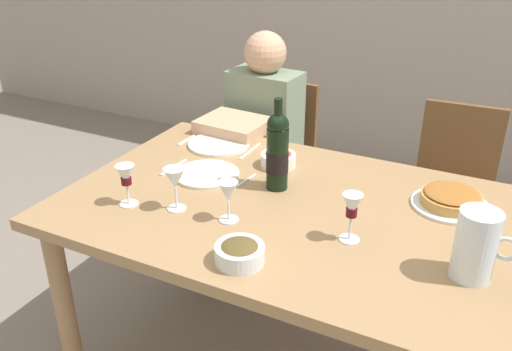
{
  "coord_description": "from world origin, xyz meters",
  "views": [
    {
      "loc": [
        0.65,
        -1.5,
        1.67
      ],
      "look_at": [
        -0.1,
        -0.02,
        0.85
      ],
      "focal_mm": 38.33,
      "sensor_mm": 36.0,
      "label": 1
    }
  ],
  "objects_px": {
    "dinner_plate_right_setting": "(207,174)",
    "baked_tart": "(451,199)",
    "olive_bowl": "(240,252)",
    "wine_glass_left_diner": "(352,208)",
    "wine_glass_right_diner": "(175,180)",
    "salad_bowl": "(278,159)",
    "dining_table": "(283,226)",
    "wine_bottle": "(277,151)",
    "wine_glass_centre": "(126,177)",
    "chair_right": "(451,188)",
    "wine_glass_spare": "(228,193)",
    "water_pitcher": "(475,249)",
    "chair_left": "(275,154)",
    "dinner_plate_left_setting": "(219,144)",
    "diner_left": "(253,149)"
  },
  "relations": [
    {
      "from": "baked_tart",
      "to": "chair_right",
      "type": "relative_size",
      "value": 0.3
    },
    {
      "from": "wine_bottle",
      "to": "wine_glass_centre",
      "type": "xyz_separation_m",
      "value": [
        -0.4,
        -0.34,
        -0.04
      ]
    },
    {
      "from": "chair_left",
      "to": "chair_right",
      "type": "height_order",
      "value": "same"
    },
    {
      "from": "baked_tart",
      "to": "diner_left",
      "type": "relative_size",
      "value": 0.22
    },
    {
      "from": "wine_glass_spare",
      "to": "dining_table",
      "type": "bearing_deg",
      "value": 58.32
    },
    {
      "from": "dining_table",
      "to": "wine_glass_spare",
      "type": "relative_size",
      "value": 10.88
    },
    {
      "from": "chair_right",
      "to": "dining_table",
      "type": "bearing_deg",
      "value": 62.31
    },
    {
      "from": "dinner_plate_right_setting",
      "to": "baked_tart",
      "type": "bearing_deg",
      "value": 11.17
    },
    {
      "from": "wine_bottle",
      "to": "wine_glass_right_diner",
      "type": "relative_size",
      "value": 2.24
    },
    {
      "from": "wine_glass_right_diner",
      "to": "wine_glass_spare",
      "type": "xyz_separation_m",
      "value": [
        0.19,
        0.01,
        -0.01
      ]
    },
    {
      "from": "wine_glass_centre",
      "to": "wine_glass_spare",
      "type": "distance_m",
      "value": 0.36
    },
    {
      "from": "diner_left",
      "to": "chair_right",
      "type": "relative_size",
      "value": 1.33
    },
    {
      "from": "salad_bowl",
      "to": "wine_glass_spare",
      "type": "xyz_separation_m",
      "value": [
        0.03,
        -0.44,
        0.07
      ]
    },
    {
      "from": "olive_bowl",
      "to": "wine_glass_left_diner",
      "type": "relative_size",
      "value": 0.92
    },
    {
      "from": "chair_left",
      "to": "salad_bowl",
      "type": "bearing_deg",
      "value": 119.54
    },
    {
      "from": "wine_glass_centre",
      "to": "chair_left",
      "type": "relative_size",
      "value": 0.17
    },
    {
      "from": "wine_bottle",
      "to": "dinner_plate_right_setting",
      "type": "bearing_deg",
      "value": -173.75
    },
    {
      "from": "dining_table",
      "to": "olive_bowl",
      "type": "distance_m",
      "value": 0.39
    },
    {
      "from": "dining_table",
      "to": "wine_bottle",
      "type": "height_order",
      "value": "wine_bottle"
    },
    {
      "from": "wine_glass_right_diner",
      "to": "salad_bowl",
      "type": "bearing_deg",
      "value": 70.58
    },
    {
      "from": "wine_bottle",
      "to": "dinner_plate_right_setting",
      "type": "distance_m",
      "value": 0.31
    },
    {
      "from": "wine_glass_centre",
      "to": "chair_right",
      "type": "relative_size",
      "value": 0.17
    },
    {
      "from": "wine_glass_left_diner",
      "to": "diner_left",
      "type": "relative_size",
      "value": 0.13
    },
    {
      "from": "wine_bottle",
      "to": "olive_bowl",
      "type": "distance_m",
      "value": 0.49
    },
    {
      "from": "baked_tart",
      "to": "wine_glass_right_diner",
      "type": "xyz_separation_m",
      "value": [
        -0.81,
        -0.43,
        0.08
      ]
    },
    {
      "from": "wine_glass_right_diner",
      "to": "wine_glass_centre",
      "type": "distance_m",
      "value": 0.17
    },
    {
      "from": "baked_tart",
      "to": "wine_glass_centre",
      "type": "relative_size",
      "value": 1.78
    },
    {
      "from": "water_pitcher",
      "to": "chair_left",
      "type": "height_order",
      "value": "water_pitcher"
    },
    {
      "from": "diner_left",
      "to": "chair_right",
      "type": "height_order",
      "value": "diner_left"
    },
    {
      "from": "dinner_plate_left_setting",
      "to": "chair_left",
      "type": "relative_size",
      "value": 0.3
    },
    {
      "from": "water_pitcher",
      "to": "wine_glass_spare",
      "type": "height_order",
      "value": "water_pitcher"
    },
    {
      "from": "dining_table",
      "to": "wine_bottle",
      "type": "xyz_separation_m",
      "value": [
        -0.07,
        0.09,
        0.23
      ]
    },
    {
      "from": "wine_glass_right_diner",
      "to": "diner_left",
      "type": "bearing_deg",
      "value": 100.18
    },
    {
      "from": "water_pitcher",
      "to": "chair_left",
      "type": "distance_m",
      "value": 1.53
    },
    {
      "from": "water_pitcher",
      "to": "chair_left",
      "type": "bearing_deg",
      "value": 135.67
    },
    {
      "from": "chair_left",
      "to": "wine_glass_left_diner",
      "type": "bearing_deg",
      "value": 129.22
    },
    {
      "from": "chair_left",
      "to": "chair_right",
      "type": "relative_size",
      "value": 1.0
    },
    {
      "from": "wine_glass_left_diner",
      "to": "salad_bowl",
      "type": "bearing_deg",
      "value": 137.27
    },
    {
      "from": "wine_glass_centre",
      "to": "wine_glass_spare",
      "type": "relative_size",
      "value": 1.06
    },
    {
      "from": "wine_glass_left_diner",
      "to": "dinner_plate_right_setting",
      "type": "relative_size",
      "value": 0.64
    },
    {
      "from": "water_pitcher",
      "to": "wine_glass_right_diner",
      "type": "relative_size",
      "value": 1.35
    },
    {
      "from": "dinner_plate_right_setting",
      "to": "wine_glass_centre",
      "type": "bearing_deg",
      "value": -111.53
    },
    {
      "from": "salad_bowl",
      "to": "diner_left",
      "type": "height_order",
      "value": "diner_left"
    },
    {
      "from": "wine_glass_spare",
      "to": "chair_left",
      "type": "bearing_deg",
      "value": 107.07
    },
    {
      "from": "wine_glass_left_diner",
      "to": "dining_table",
      "type": "bearing_deg",
      "value": 156.3
    },
    {
      "from": "olive_bowl",
      "to": "wine_bottle",
      "type": "bearing_deg",
      "value": 101.94
    },
    {
      "from": "water_pitcher",
      "to": "wine_glass_spare",
      "type": "distance_m",
      "value": 0.74
    },
    {
      "from": "chair_left",
      "to": "wine_glass_centre",
      "type": "bearing_deg",
      "value": 92.92
    },
    {
      "from": "olive_bowl",
      "to": "wine_glass_left_diner",
      "type": "height_order",
      "value": "wine_glass_left_diner"
    },
    {
      "from": "dinner_plate_right_setting",
      "to": "wine_glass_right_diner",
      "type": "bearing_deg",
      "value": -80.93
    }
  ]
}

